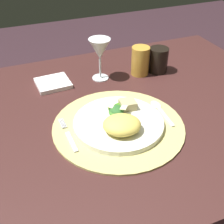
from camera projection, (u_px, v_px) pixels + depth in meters
name	position (u px, v px, depth m)	size (l,w,h in m)	color
dining_table	(123.00, 139.00, 1.01)	(1.20, 0.89, 0.70)	#3C1F1D
placemat	(118.00, 126.00, 0.86)	(0.39, 0.39, 0.01)	tan
dinner_plate	(118.00, 123.00, 0.86)	(0.26, 0.26, 0.02)	silver
pasta_serving	(122.00, 125.00, 0.80)	(0.11, 0.09, 0.04)	#E6CC57
salad_greens	(116.00, 110.00, 0.88)	(0.07, 0.07, 0.03)	#387C13
bread_piece	(128.00, 104.00, 0.90)	(0.04, 0.05, 0.02)	tan
fork	(69.00, 136.00, 0.82)	(0.02, 0.15, 0.00)	silver
spoon	(159.00, 108.00, 0.93)	(0.03, 0.14, 0.01)	silver
napkin	(53.00, 83.00, 1.06)	(0.12, 0.11, 0.01)	white
wine_glass	(99.00, 50.00, 1.04)	(0.08, 0.08, 0.15)	silver
amber_tumbler	(140.00, 61.00, 1.10)	(0.07, 0.07, 0.11)	gold
dark_tumbler	(158.00, 60.00, 1.12)	(0.07, 0.07, 0.09)	black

